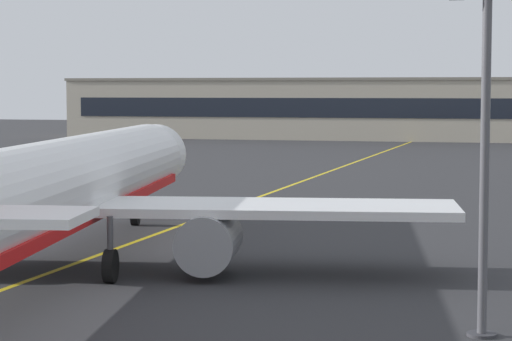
{
  "coord_description": "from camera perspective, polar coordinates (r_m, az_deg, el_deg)",
  "views": [
    {
      "loc": [
        17.61,
        -26.93,
        7.43
      ],
      "look_at": [
        7.13,
        14.12,
        4.06
      ],
      "focal_mm": 72.36,
      "sensor_mm": 36.0,
      "label": 1
    }
  ],
  "objects": [
    {
      "name": "airliner_foreground",
      "position": [
        42.1,
        -10.94,
        -1.06
      ],
      "size": [
        32.36,
        41.41,
        11.65
      ],
      "color": "white",
      "rests_on": "ground"
    },
    {
      "name": "safety_cone_by_nose_gear",
      "position": [
        57.68,
        -3.3,
        -2.6
      ],
      "size": [
        0.44,
        0.44,
        0.55
      ],
      "color": "orange",
      "rests_on": "ground"
    },
    {
      "name": "taxiway_centreline",
      "position": [
        60.05,
        -2.85,
        -2.56
      ],
      "size": [
        6.57,
        179.9,
        0.01
      ],
      "primitive_type": "cube",
      "rotation": [
        0.0,
        0.0,
        -0.03
      ],
      "color": "yellow",
      "rests_on": "ground"
    },
    {
      "name": "terminal_building",
      "position": [
        151.01,
        11.6,
        3.35
      ],
      "size": [
        119.37,
        12.4,
        9.0
      ],
      "color": "#B2A893",
      "rests_on": "ground"
    },
    {
      "name": "apron_lamp_post",
      "position": [
        31.29,
        12.54,
        1.01
      ],
      "size": [
        2.24,
        0.9,
        10.54
      ],
      "color": "#515156",
      "rests_on": "ground"
    }
  ]
}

